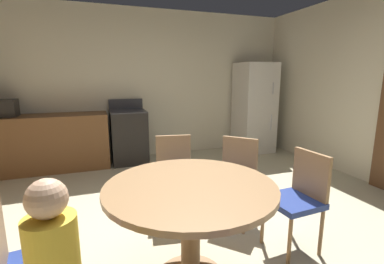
{
  "coord_description": "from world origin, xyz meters",
  "views": [
    {
      "loc": [
        -0.81,
        -2.06,
        1.5
      ],
      "look_at": [
        0.13,
        0.62,
        0.92
      ],
      "focal_mm": 25.67,
      "sensor_mm": 36.0,
      "label": 1
    }
  ],
  "objects_px": {
    "chair_west": "(25,263)",
    "chair_northeast": "(236,174)",
    "refrigerator": "(254,108)",
    "chair_east": "(299,195)",
    "oven_range": "(129,136)",
    "microwave": "(0,108)",
    "chair_north": "(175,171)",
    "dining_table": "(190,205)"
  },
  "relations": [
    {
      "from": "chair_west",
      "to": "chair_northeast",
      "type": "distance_m",
      "value": 1.95
    },
    {
      "from": "microwave",
      "to": "chair_northeast",
      "type": "bearing_deg",
      "value": -41.87
    },
    {
      "from": "refrigerator",
      "to": "chair_west",
      "type": "bearing_deg",
      "value": -136.7
    },
    {
      "from": "refrigerator",
      "to": "chair_west",
      "type": "distance_m",
      "value": 4.7
    },
    {
      "from": "refrigerator",
      "to": "microwave",
      "type": "xyz_separation_m",
      "value": [
        -4.35,
        0.05,
        0.15
      ]
    },
    {
      "from": "microwave",
      "to": "dining_table",
      "type": "distance_m",
      "value": 3.69
    },
    {
      "from": "chair_east",
      "to": "microwave",
      "type": "bearing_deg",
      "value": -49.69
    },
    {
      "from": "chair_northeast",
      "to": "dining_table",
      "type": "bearing_deg",
      "value": -0.0
    },
    {
      "from": "chair_north",
      "to": "chair_east",
      "type": "xyz_separation_m",
      "value": [
        0.85,
        -0.93,
        0.0
      ]
    },
    {
      "from": "microwave",
      "to": "chair_east",
      "type": "height_order",
      "value": "microwave"
    },
    {
      "from": "microwave",
      "to": "chair_east",
      "type": "distance_m",
      "value": 4.27
    },
    {
      "from": "chair_northeast",
      "to": "chair_east",
      "type": "distance_m",
      "value": 0.69
    },
    {
      "from": "microwave",
      "to": "dining_table",
      "type": "height_order",
      "value": "microwave"
    },
    {
      "from": "dining_table",
      "to": "chair_northeast",
      "type": "bearing_deg",
      "value": 43.33
    },
    {
      "from": "chair_west",
      "to": "chair_northeast",
      "type": "height_order",
      "value": "same"
    },
    {
      "from": "microwave",
      "to": "chair_north",
      "type": "bearing_deg",
      "value": -44.86
    },
    {
      "from": "chair_west",
      "to": "chair_northeast",
      "type": "relative_size",
      "value": 1.0
    },
    {
      "from": "dining_table",
      "to": "chair_east",
      "type": "bearing_deg",
      "value": 3.98
    },
    {
      "from": "chair_west",
      "to": "chair_east",
      "type": "distance_m",
      "value": 2.04
    },
    {
      "from": "refrigerator",
      "to": "chair_north",
      "type": "distance_m",
      "value": 3.06
    },
    {
      "from": "chair_west",
      "to": "chair_north",
      "type": "bearing_deg",
      "value": 35.84
    },
    {
      "from": "microwave",
      "to": "oven_range",
      "type": "bearing_deg",
      "value": 0.11
    },
    {
      "from": "dining_table",
      "to": "chair_northeast",
      "type": "distance_m",
      "value": 1.02
    },
    {
      "from": "oven_range",
      "to": "microwave",
      "type": "relative_size",
      "value": 2.5
    },
    {
      "from": "microwave",
      "to": "dining_table",
      "type": "bearing_deg",
      "value": -57.94
    },
    {
      "from": "dining_table",
      "to": "chair_east",
      "type": "xyz_separation_m",
      "value": [
        1.02,
        0.07,
        -0.1
      ]
    },
    {
      "from": "chair_north",
      "to": "refrigerator",
      "type": "bearing_deg",
      "value": 141.94
    },
    {
      "from": "oven_range",
      "to": "chair_northeast",
      "type": "xyz_separation_m",
      "value": [
        0.82,
        -2.41,
        0.03
      ]
    },
    {
      "from": "refrigerator",
      "to": "chair_northeast",
      "type": "distance_m",
      "value": 2.91
    },
    {
      "from": "oven_range",
      "to": "chair_northeast",
      "type": "distance_m",
      "value": 2.55
    },
    {
      "from": "oven_range",
      "to": "chair_east",
      "type": "relative_size",
      "value": 1.26
    },
    {
      "from": "refrigerator",
      "to": "chair_northeast",
      "type": "relative_size",
      "value": 2.02
    },
    {
      "from": "refrigerator",
      "to": "dining_table",
      "type": "bearing_deg",
      "value": -128.19
    },
    {
      "from": "oven_range",
      "to": "chair_east",
      "type": "xyz_separation_m",
      "value": [
        1.09,
        -3.04,
        0.03
      ]
    },
    {
      "from": "chair_west",
      "to": "dining_table",
      "type": "bearing_deg",
      "value": 0.0
    },
    {
      "from": "oven_range",
      "to": "refrigerator",
      "type": "distance_m",
      "value": 2.52
    },
    {
      "from": "chair_north",
      "to": "chair_west",
      "type": "xyz_separation_m",
      "value": [
        -1.17,
        -1.16,
        0.0
      ]
    },
    {
      "from": "refrigerator",
      "to": "chair_east",
      "type": "bearing_deg",
      "value": -114.93
    },
    {
      "from": "chair_north",
      "to": "chair_west",
      "type": "distance_m",
      "value": 1.65
    },
    {
      "from": "dining_table",
      "to": "chair_north",
      "type": "bearing_deg",
      "value": 80.58
    },
    {
      "from": "chair_north",
      "to": "chair_west",
      "type": "relative_size",
      "value": 1.0
    },
    {
      "from": "microwave",
      "to": "refrigerator",
      "type": "bearing_deg",
      "value": -0.66
    }
  ]
}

